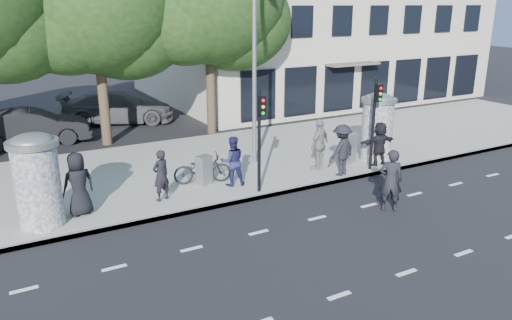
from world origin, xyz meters
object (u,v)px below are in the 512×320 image
traffic_pole_near (260,131)px  ped_f (379,144)px  ped_c (232,161)px  traffic_pole_far (375,115)px  ped_a (78,184)px  ad_column_left (37,178)px  bicycle (202,169)px  cabinet_right (348,148)px  man_road (391,180)px  cabinet_left (204,170)px  ped_b (161,175)px  ped_d (342,150)px  car_mid (32,127)px  ped_e (320,144)px  car_right (118,107)px  ad_column_right (377,125)px  street_lamp (255,41)px

traffic_pole_near → ped_f: size_ratio=2.01×
ped_c → ped_f: (5.90, -0.72, -0.02)m
traffic_pole_far → ped_a: (-10.32, 0.95, -1.13)m
ad_column_left → bicycle: ad_column_left is taller
cabinet_right → ped_a: bearing=161.0°
man_road → cabinet_left: bearing=-12.6°
traffic_pole_near → ped_b: 3.42m
cabinet_left → ped_a: bearing=166.4°
traffic_pole_near → bicycle: (-1.32, 1.70, -1.56)m
ped_d → car_mid: 13.87m
traffic_pole_far → man_road: size_ratio=1.75×
ped_b → ped_e: 6.17m
ped_a → ped_c: 5.02m
ped_e → car_right: (-4.44, 11.94, -0.27)m
ad_column_left → cabinet_right: 11.20m
ped_c → ped_f: ped_c is taller
traffic_pole_near → cabinet_right: size_ratio=2.90×
traffic_pole_near → ped_d: bearing=1.0°
ped_f → cabinet_left: (-6.71, 1.27, -0.34)m
ped_a → ped_f: bearing=164.7°
ad_column_right → bicycle: (-7.12, 0.79, -0.87)m
street_lamp → ped_f: size_ratio=4.73×
cabinet_right → bicycle: bearing=154.2°
ped_a → ad_column_right: bearing=168.0°
ad_column_left → street_lamp: street_lamp is taller
cabinet_left → traffic_pole_near: bearing=-71.9°
cabinet_right → car_mid: (-10.37, 9.34, 0.08)m
cabinet_right → car_right: 13.23m
bicycle → car_right: bearing=15.6°
ped_d → car_mid: size_ratio=0.38×
ped_c → cabinet_right: 5.08m
ped_b → car_mid: ped_b is taller
traffic_pole_near → street_lamp: bearing=63.8°
traffic_pole_far → ped_e: traffic_pole_far is taller
ad_column_left → traffic_pole_near: 6.67m
ped_a → ped_d: (8.91, -0.89, -0.01)m
man_road → car_mid: man_road is taller
traffic_pole_far → bicycle: 6.54m
traffic_pole_near → car_mid: 12.02m
ad_column_right → cabinet_left: ad_column_right is taller
street_lamp → car_mid: size_ratio=1.62×
ad_column_left → car_right: bearing=66.7°
ped_a → cabinet_left: size_ratio=1.87×
traffic_pole_far → street_lamp: 5.12m
street_lamp → man_road: size_ratio=4.11×
street_lamp → car_mid: bearing=133.5°
ped_c → ped_f: size_ratio=1.02×
traffic_pole_near → car_right: 13.08m
car_mid → cabinet_left: bearing=-147.7°
car_mid → bicycle: bearing=-147.3°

